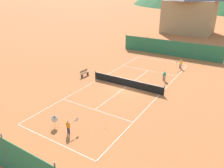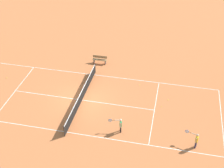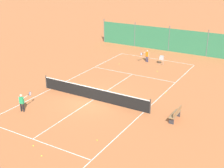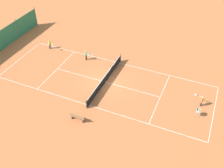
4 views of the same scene
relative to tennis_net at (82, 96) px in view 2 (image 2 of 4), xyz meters
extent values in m
plane|color=#BC6638|center=(0.00, 0.00, -0.50)|extent=(600.00, 600.00, 0.00)
cube|color=white|center=(0.00, 11.90, -0.50)|extent=(8.25, 0.05, 0.01)
cube|color=white|center=(-4.10, 0.00, -0.50)|extent=(0.05, 23.85, 0.01)
cube|color=white|center=(4.10, 0.00, -0.50)|extent=(0.05, 23.85, 0.01)
cube|color=white|center=(0.00, 6.40, -0.50)|extent=(8.20, 0.05, 0.01)
cube|color=white|center=(0.00, -6.40, -0.50)|extent=(8.20, 0.05, 0.01)
cube|color=white|center=(0.00, 0.00, -0.50)|extent=(0.05, 12.80, 0.01)
cylinder|color=#2D2D2D|center=(-4.55, 0.00, 0.03)|extent=(0.08, 0.08, 1.06)
cylinder|color=#2D2D2D|center=(4.55, 0.00, 0.03)|extent=(0.08, 0.08, 1.06)
cube|color=black|center=(0.00, 0.00, -0.04)|extent=(9.10, 0.02, 0.91)
cube|color=white|center=(0.00, 0.00, 0.43)|extent=(9.10, 0.04, 0.06)
cylinder|color=black|center=(3.22, 4.10, -0.20)|extent=(0.11, 0.11, 0.60)
cylinder|color=black|center=(3.03, 4.06, -0.20)|extent=(0.11, 0.11, 0.60)
cube|color=#239E5B|center=(3.13, 4.08, 0.33)|extent=(0.32, 0.22, 0.46)
sphere|color=beige|center=(3.13, 4.08, 0.68)|extent=(0.18, 0.18, 0.18)
cylinder|color=beige|center=(3.30, 4.12, 0.33)|extent=(0.07, 0.07, 0.46)
cylinder|color=beige|center=(3.00, 3.81, 0.51)|extent=(0.17, 0.47, 0.07)
cylinder|color=black|center=(3.07, 3.49, 0.51)|extent=(0.07, 0.21, 0.03)
torus|color=#1E4CB2|center=(3.13, 3.25, 0.51)|extent=(0.08, 0.28, 0.28)
cylinder|color=silver|center=(3.13, 3.25, 0.51)|extent=(0.06, 0.24, 0.25)
cylinder|color=#23284C|center=(3.65, 9.75, -0.19)|extent=(0.11, 0.11, 0.62)
cylinder|color=#23284C|center=(3.46, 9.81, -0.19)|extent=(0.11, 0.11, 0.62)
cube|color=yellow|center=(3.56, 9.78, 0.36)|extent=(0.33, 0.25, 0.48)
sphere|color=tan|center=(3.56, 9.78, 0.72)|extent=(0.19, 0.19, 0.19)
cylinder|color=tan|center=(3.74, 9.73, 0.36)|extent=(0.07, 0.07, 0.48)
cylinder|color=tan|center=(3.31, 9.61, 0.54)|extent=(0.20, 0.48, 0.07)
cylinder|color=black|center=(3.21, 9.28, 0.54)|extent=(0.09, 0.22, 0.03)
torus|color=#1E4CB2|center=(3.13, 9.04, 0.54)|extent=(0.10, 0.28, 0.28)
cylinder|color=silver|center=(3.13, 9.04, 0.54)|extent=(0.08, 0.24, 0.25)
sphere|color=#CCE033|center=(-0.56, 6.94, -0.47)|extent=(0.07, 0.07, 0.07)
sphere|color=#CCE033|center=(-1.62, 7.44, -0.47)|extent=(0.07, 0.07, 0.07)
sphere|color=#CCE033|center=(-4.21, -3.81, -0.47)|extent=(0.07, 0.07, 0.07)
sphere|color=#CCE033|center=(-3.32, 4.66, -0.47)|extent=(0.07, 0.07, 0.07)
sphere|color=#CCE033|center=(0.42, -0.91, -0.47)|extent=(0.07, 0.07, 0.07)
sphere|color=#CCE033|center=(-1.69, -8.17, -0.47)|extent=(0.07, 0.07, 0.07)
cube|color=olive|center=(-6.30, 0.02, -0.06)|extent=(0.36, 1.50, 0.05)
cube|color=olive|center=(-6.46, 0.02, 0.20)|extent=(0.04, 1.50, 0.28)
cube|color=#333338|center=(-6.30, 0.62, -0.28)|extent=(0.32, 0.06, 0.44)
cube|color=#333338|center=(-6.30, -0.58, -0.28)|extent=(0.32, 0.06, 0.44)
camera|label=1|loc=(10.98, -20.94, 10.10)|focal=35.00mm
camera|label=2|loc=(20.49, 7.20, 16.70)|focal=50.00mm
camera|label=3|loc=(-11.83, 17.56, 9.13)|focal=50.00mm
camera|label=4|loc=(-20.80, -9.82, 18.35)|focal=42.00mm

